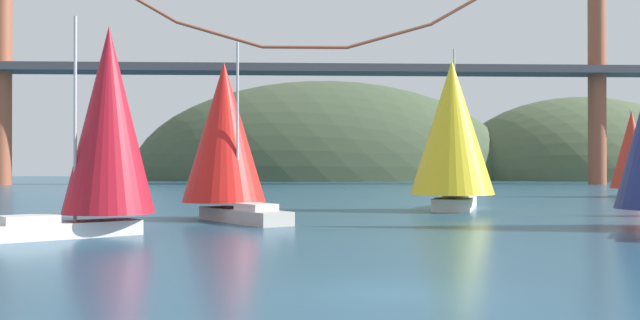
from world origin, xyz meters
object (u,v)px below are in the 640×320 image
Objects in this scene: sailboat_yellow_sail at (452,132)px; sailboat_crimson_sail at (105,126)px; sailboat_red_spinnaker at (225,136)px; sailboat_scarlet_sail at (632,152)px.

sailboat_crimson_sail is at bearing -140.70° from sailboat_yellow_sail.
sailboat_red_spinnaker is 0.89× the size of sailboat_yellow_sail.
sailboat_yellow_sail is (-21.81, -19.75, 0.97)m from sailboat_scarlet_sail.
sailboat_scarlet_sail is 54.04m from sailboat_crimson_sail.
sailboat_red_spinnaker is 16.15m from sailboat_yellow_sail.
sailboat_scarlet_sail is 0.86× the size of sailboat_red_spinnaker.
sailboat_yellow_sail reaches higher than sailboat_scarlet_sail.
sailboat_red_spinnaker reaches higher than sailboat_scarlet_sail.
sailboat_scarlet_sail is 45.15m from sailboat_red_spinnaker.
sailboat_red_spinnaker is at bearing -143.63° from sailboat_scarlet_sail.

